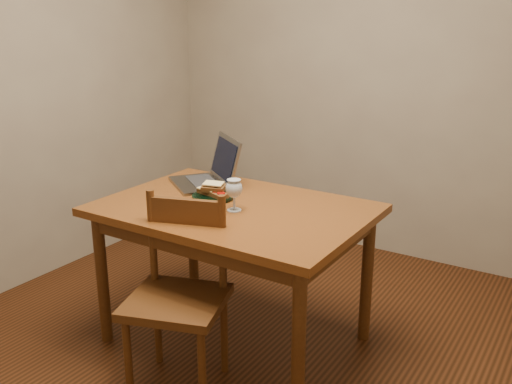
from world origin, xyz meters
The scene contains 11 objects.
floor centered at (0.00, 0.00, -0.01)m, with size 3.20×3.20×0.02m, color black.
back_wall centered at (0.00, 1.61, 1.30)m, with size 3.20×0.02×2.60m, color gray.
left_wall centered at (-1.61, 0.00, 1.30)m, with size 0.02×3.20×2.60m, color gray.
table centered at (-0.09, 0.04, 0.65)m, with size 1.30×0.90×0.74m.
chair centered at (-0.09, -0.41, 0.49)m, with size 0.52×0.51×0.45m.
plate centered at (-0.25, 0.08, 0.75)m, with size 0.22×0.22×0.02m, color black.
sandwich_cheese centered at (-0.28, 0.09, 0.78)m, with size 0.11×0.07×0.03m, color #381E0C, non-canonical shape.
sandwich_tomato centered at (-0.21, 0.07, 0.77)m, with size 0.10×0.06×0.03m, color #381E0C, non-canonical shape.
sandwich_top centered at (-0.25, 0.09, 0.80)m, with size 0.12×0.07×0.04m, color #381E0C, non-canonical shape.
milk_glass centered at (-0.05, -0.01, 0.82)m, with size 0.08×0.08×0.16m, color white, non-canonical shape.
laptop centered at (-0.42, 0.30, 0.81)m, with size 0.48×0.47×0.26m.
Camera 1 is at (1.43, -2.15, 1.64)m, focal length 40.00 mm.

